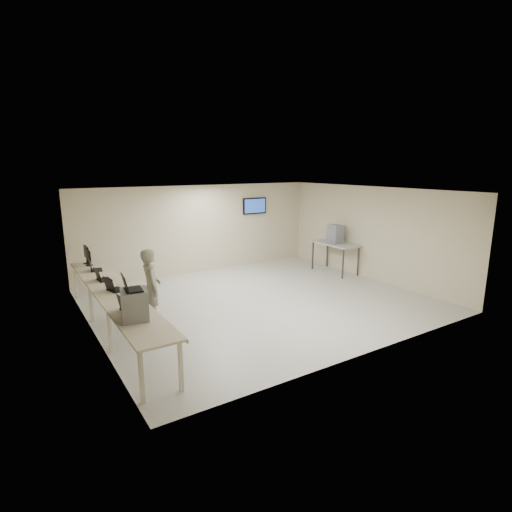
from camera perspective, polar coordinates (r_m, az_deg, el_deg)
room at (r=9.98m, az=0.60°, el=1.33°), size 8.01×7.01×2.81m
workbench at (r=8.71m, az=-19.67°, el=-5.13°), size 0.76×6.00×0.90m
equipment_box at (r=6.93m, az=-16.96°, el=-6.68°), size 0.51×0.56×0.50m
laptop_on_box at (r=6.82m, az=-17.59°, el=-4.17°), size 0.34×0.40×0.29m
laptop_0 at (r=7.40m, az=-17.92°, el=-6.94°), size 0.36×0.41×0.29m
laptop_1 at (r=8.65m, az=-19.72°, el=-4.23°), size 0.40×0.44×0.29m
laptop_2 at (r=9.51m, az=-21.22°, el=-2.85°), size 0.33×0.38×0.29m
laptop_3 at (r=10.45m, az=-22.15°, el=-1.58°), size 0.35×0.40×0.28m
monitor_near at (r=11.00m, az=-22.81°, el=-0.03°), size 0.18×0.41×0.40m
monitor_far at (r=11.25m, az=-23.06°, el=0.38°), size 0.21×0.46×0.46m
soldier at (r=8.84m, az=-14.73°, el=-4.40°), size 0.50×0.67×1.69m
side_table at (r=13.08m, az=11.26°, el=1.53°), size 0.75×1.61×0.97m
storage_bins at (r=13.00m, az=11.26°, el=3.10°), size 0.37×0.41×0.59m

